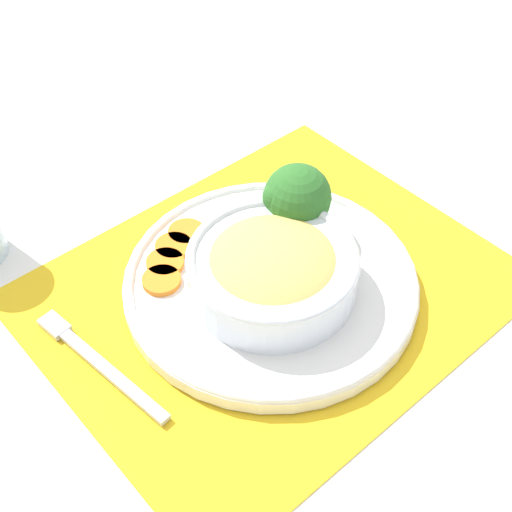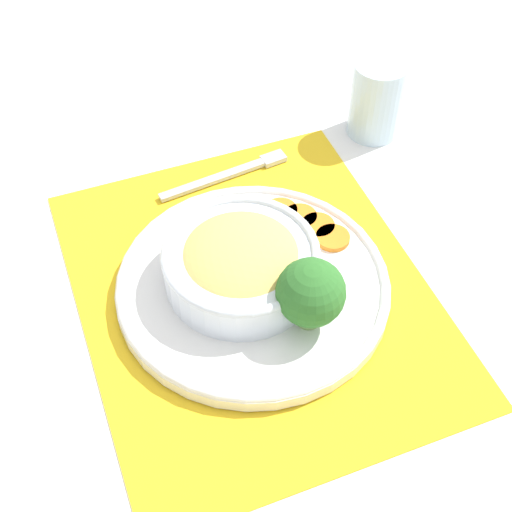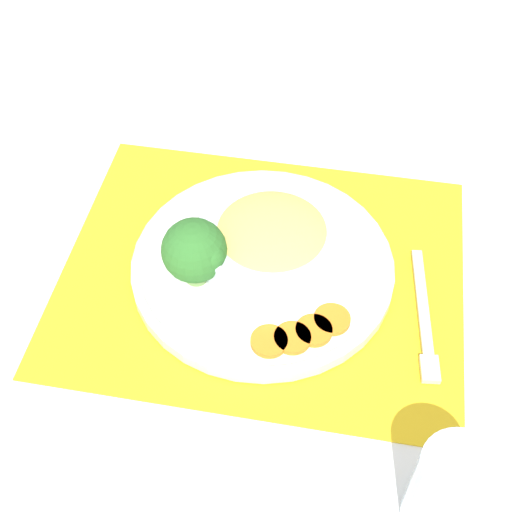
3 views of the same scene
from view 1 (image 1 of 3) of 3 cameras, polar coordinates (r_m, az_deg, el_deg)
ground_plane at (r=0.77m, az=1.17°, el=-2.81°), size 4.00×4.00×0.00m
placemat at (r=0.77m, az=1.17°, el=-2.71°), size 0.48×0.40×0.00m
plate at (r=0.76m, az=1.19°, el=-2.04°), size 0.31×0.31×0.02m
bowl at (r=0.72m, az=1.32°, el=-1.00°), size 0.18×0.18×0.06m
broccoli_floret at (r=0.78m, az=3.29°, el=4.70°), size 0.07×0.07×0.09m
carrot_slice_near at (r=0.80m, az=-5.58°, el=1.88°), size 0.04×0.04×0.01m
carrot_slice_middle at (r=0.79m, az=-6.60°, el=0.75°), size 0.04×0.04×0.01m
carrot_slice_far at (r=0.77m, az=-7.28°, el=-0.54°), size 0.04×0.04×0.01m
carrot_slice_extra at (r=0.75m, az=-7.57°, el=-1.95°), size 0.04×0.04×0.01m
fork at (r=0.72m, az=-13.17°, el=-7.73°), size 0.04×0.18×0.01m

